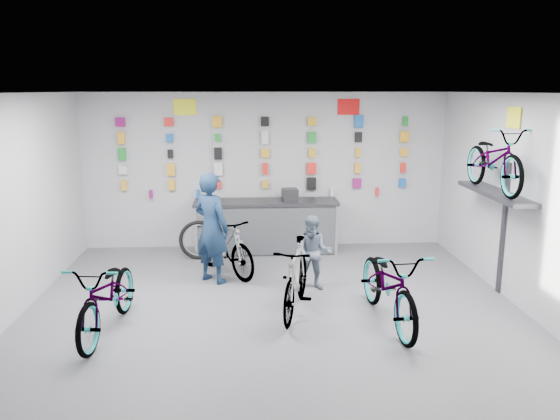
{
  "coord_description": "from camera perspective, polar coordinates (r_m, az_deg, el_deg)",
  "views": [
    {
      "loc": [
        -0.34,
        -6.5,
        3.04
      ],
      "look_at": [
        0.13,
        1.4,
        1.29
      ],
      "focal_mm": 35.0,
      "sensor_mm": 36.0,
      "label": 1
    }
  ],
  "objects": [
    {
      "name": "floor",
      "position": [
        7.18,
        -0.4,
        -12.58
      ],
      "size": [
        8.0,
        8.0,
        0.0
      ],
      "primitive_type": "plane",
      "color": "#4F4F54",
      "rests_on": "ground"
    },
    {
      "name": "ceiling",
      "position": [
        6.51,
        -0.45,
        12.1
      ],
      "size": [
        8.0,
        8.0,
        0.0
      ],
      "primitive_type": "plane",
      "rotation": [
        3.14,
        0.0,
        0.0
      ],
      "color": "white",
      "rests_on": "wall_back"
    },
    {
      "name": "wall_back",
      "position": [
        10.62,
        -1.57,
        4.12
      ],
      "size": [
        7.0,
        0.0,
        7.0
      ],
      "primitive_type": "plane",
      "rotation": [
        1.57,
        0.0,
        0.0
      ],
      "color": "#ACACAE",
      "rests_on": "floor"
    },
    {
      "name": "wall_front",
      "position": [
        2.96,
        3.91,
        -19.02
      ],
      "size": [
        7.0,
        0.0,
        7.0
      ],
      "primitive_type": "plane",
      "rotation": [
        -1.57,
        0.0,
        0.0
      ],
      "color": "#ACACAE",
      "rests_on": "floor"
    },
    {
      "name": "wall_right",
      "position": [
        7.7,
        26.55,
        -0.41
      ],
      "size": [
        0.0,
        8.0,
        8.0
      ],
      "primitive_type": "plane",
      "rotation": [
        1.57,
        0.0,
        -1.57
      ],
      "color": "#ACACAE",
      "rests_on": "floor"
    },
    {
      "name": "counter",
      "position": [
        10.36,
        -1.45,
        -1.8
      ],
      "size": [
        2.7,
        0.66,
        1.0
      ],
      "color": "black",
      "rests_on": "floor"
    },
    {
      "name": "merch_wall",
      "position": [
        10.5,
        -1.5,
        5.77
      ],
      "size": [
        5.57,
        0.08,
        1.57
      ],
      "color": "gold",
      "rests_on": "wall_back"
    },
    {
      "name": "wall_bracket",
      "position": [
        8.67,
        21.66,
        1.1
      ],
      "size": [
        0.39,
        1.9,
        2.0
      ],
      "color": "#333338",
      "rests_on": "wall_right"
    },
    {
      "name": "sign_left",
      "position": [
        10.55,
        -9.92,
        10.54
      ],
      "size": [
        0.42,
        0.02,
        0.3
      ],
      "primitive_type": "cube",
      "color": "#FDFF26",
      "rests_on": "wall_back"
    },
    {
      "name": "sign_right",
      "position": [
        10.66,
        7.18,
        10.65
      ],
      "size": [
        0.42,
        0.02,
        0.3
      ],
      "primitive_type": "cube",
      "color": "red",
      "rests_on": "wall_back"
    },
    {
      "name": "sign_side",
      "position": [
        8.6,
        23.23,
        8.87
      ],
      "size": [
        0.02,
        0.4,
        0.3
      ],
      "primitive_type": "cube",
      "color": "#FDFF26",
      "rests_on": "wall_right"
    },
    {
      "name": "bike_left",
      "position": [
        7.3,
        -17.54,
        -8.5
      ],
      "size": [
        0.86,
        1.96,
        1.0
      ],
      "primitive_type": "imported",
      "rotation": [
        0.0,
        0.0,
        -0.11
      ],
      "color": "gray",
      "rests_on": "floor"
    },
    {
      "name": "bike_center",
      "position": [
        7.57,
        1.69,
        -7.07
      ],
      "size": [
        0.9,
        1.76,
        1.02
      ],
      "primitive_type": "imported",
      "rotation": [
        0.0,
        0.0,
        -0.26
      ],
      "color": "gray",
      "rests_on": "floor"
    },
    {
      "name": "bike_right",
      "position": [
        7.38,
        11.33,
        -7.64
      ],
      "size": [
        0.88,
        2.09,
        1.07
      ],
      "primitive_type": "imported",
      "rotation": [
        0.0,
        0.0,
        0.08
      ],
      "color": "gray",
      "rests_on": "floor"
    },
    {
      "name": "bike_service",
      "position": [
        9.16,
        -5.81,
        -3.68
      ],
      "size": [
        1.36,
        1.64,
        1.01
      ],
      "primitive_type": "imported",
      "rotation": [
        0.0,
        0.0,
        0.62
      ],
      "color": "gray",
      "rests_on": "floor"
    },
    {
      "name": "bike_wall",
      "position": [
        8.55,
        21.5,
        4.97
      ],
      "size": [
        0.63,
        1.8,
        0.95
      ],
      "primitive_type": "imported",
      "color": "gray",
      "rests_on": "wall_bracket"
    },
    {
      "name": "clerk",
      "position": [
        8.74,
        -7.17,
        -1.86
      ],
      "size": [
        0.78,
        0.74,
        1.78
      ],
      "primitive_type": "imported",
      "rotation": [
        0.0,
        0.0,
        2.48
      ],
      "color": "#142843",
      "rests_on": "floor"
    },
    {
      "name": "customer",
      "position": [
        8.42,
        3.49,
        -4.51
      ],
      "size": [
        0.65,
        0.56,
        1.17
      ],
      "primitive_type": "imported",
      "rotation": [
        0.0,
        0.0,
        -0.21
      ],
      "color": "slate",
      "rests_on": "floor"
    },
    {
      "name": "spare_wheel",
      "position": [
        10.08,
        -8.5,
        -3.13
      ],
      "size": [
        0.72,
        0.17,
        0.72
      ],
      "rotation": [
        0.0,
        0.0,
        0.03
      ],
      "color": "black",
      "rests_on": "floor"
    },
    {
      "name": "register",
      "position": [
        10.26,
        1.05,
        1.62
      ],
      "size": [
        0.31,
        0.33,
        0.22
      ],
      "primitive_type": "cube",
      "rotation": [
        0.0,
        0.0,
        0.1
      ],
      "color": "black",
      "rests_on": "counter"
    }
  ]
}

